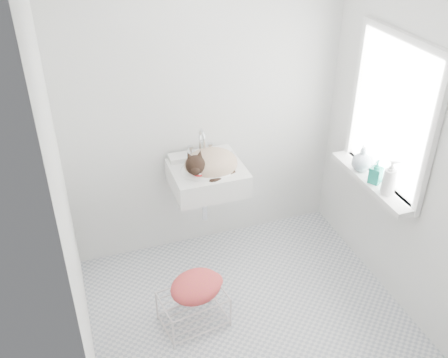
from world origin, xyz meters
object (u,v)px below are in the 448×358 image
object	(u,v)px
cat	(210,164)
bottle_c	(360,170)
sink	(207,168)
bottle_a	(387,193)
wire_rack	(193,307)
bottle_b	(374,182)

from	to	relation	value
cat	bottle_c	world-z (taller)	cat
sink	bottle_a	world-z (taller)	same
sink	wire_rack	world-z (taller)	sink
bottle_c	sink	bearing A→B (deg)	159.49
sink	bottle_b	distance (m)	1.22
wire_rack	sink	bearing A→B (deg)	64.08
bottle_a	bottle_c	bearing A→B (deg)	90.00
bottle_b	bottle_a	bearing A→B (deg)	-90.00
sink	cat	distance (m)	0.05
wire_rack	bottle_c	world-z (taller)	bottle_c
sink	cat	world-z (taller)	cat
cat	bottle_b	size ratio (longest dim) A/B	2.57
bottle_c	bottle_a	bearing A→B (deg)	-90.00
sink	bottle_b	size ratio (longest dim) A/B	3.09
wire_rack	bottle_a	bearing A→B (deg)	-2.92
bottle_a	bottle_c	size ratio (longest dim) A/B	1.16
sink	bottle_c	bearing A→B (deg)	-20.51
cat	bottle_b	world-z (taller)	cat
wire_rack	bottle_b	bearing A→B (deg)	3.31
cat	wire_rack	distance (m)	1.04
sink	bottle_b	bearing A→B (deg)	-28.72
bottle_a	bottle_b	bearing A→B (deg)	90.00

